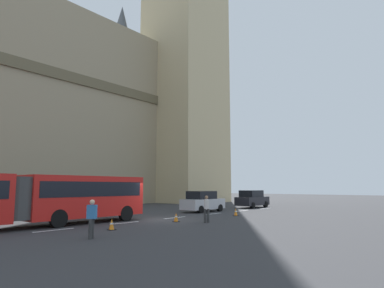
{
  "coord_description": "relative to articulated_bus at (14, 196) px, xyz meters",
  "views": [
    {
      "loc": [
        -16.43,
        -16.98,
        2.26
      ],
      "look_at": [
        8.47,
        4.09,
        6.42
      ],
      "focal_mm": 31.28,
      "sensor_mm": 36.0,
      "label": 1
    }
  ],
  "objects": [
    {
      "name": "sedan_trailing",
      "position": [
        24.53,
        -0.29,
        -0.83
      ],
      "size": [
        4.4,
        1.86,
        1.85
      ],
      "color": "black",
      "rests_on": "ground_plane"
    },
    {
      "name": "lane_centre_marking",
      "position": [
        10.47,
        -1.99,
        -1.74
      ],
      "size": [
        29.8,
        0.16,
        0.01
      ],
      "color": "silver",
      "rests_on": "ground_plane"
    },
    {
      "name": "pedestrian_near_cones",
      "position": [
        0.87,
        -5.99,
        -0.83
      ],
      "size": [
        0.42,
        0.47,
        1.69
      ],
      "color": "#333333",
      "rests_on": "ground_plane"
    },
    {
      "name": "sedan_lead",
      "position": [
        16.25,
        -0.02,
        -0.83
      ],
      "size": [
        4.4,
        1.86,
        1.85
      ],
      "color": "#B7B7BC",
      "rests_on": "ground_plane"
    },
    {
      "name": "traffic_cone_middle",
      "position": [
        8.45,
        -3.99,
        -1.46
      ],
      "size": [
        0.36,
        0.36,
        0.58
      ],
      "color": "black",
      "rests_on": "ground_plane"
    },
    {
      "name": "traffic_cone_east",
      "position": [
        14.72,
        -4.49,
        -1.46
      ],
      "size": [
        0.36,
        0.36,
        0.58
      ],
      "color": "black",
      "rests_on": "ground_plane"
    },
    {
      "name": "pedestrian_by_kerb",
      "position": [
        9.29,
        -5.84,
        -0.83
      ],
      "size": [
        0.45,
        0.45,
        1.69
      ],
      "color": "#333333",
      "rests_on": "ground_plane"
    },
    {
      "name": "articulated_bus",
      "position": [
        0.0,
        0.0,
        0.0
      ],
      "size": [
        16.04,
        2.54,
        2.9
      ],
      "color": "red",
      "rests_on": "ground_plane"
    },
    {
      "name": "ground_plane",
      "position": [
        8.76,
        -1.99,
        -1.74
      ],
      "size": [
        160.0,
        160.0,
        0.0
      ],
      "primitive_type": "plane",
      "color": "#333335"
    },
    {
      "name": "traffic_cone_west",
      "position": [
        3.28,
        -4.19,
        -1.46
      ],
      "size": [
        0.36,
        0.36,
        0.58
      ],
      "color": "black",
      "rests_on": "ground_plane"
    }
  ]
}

